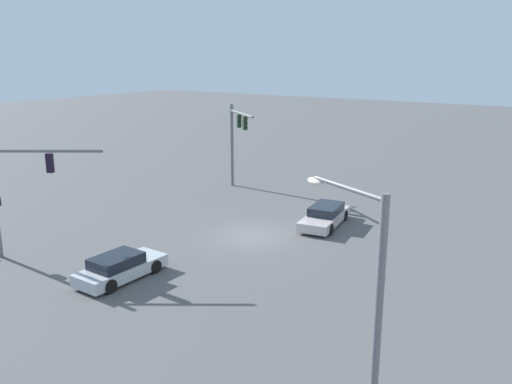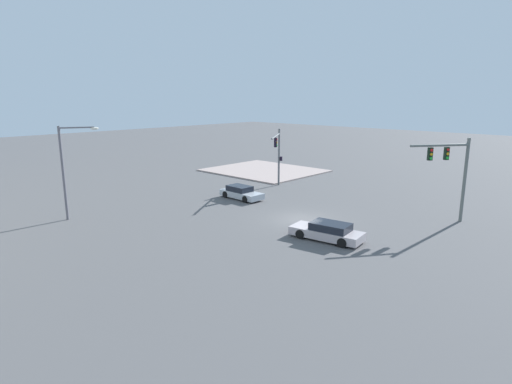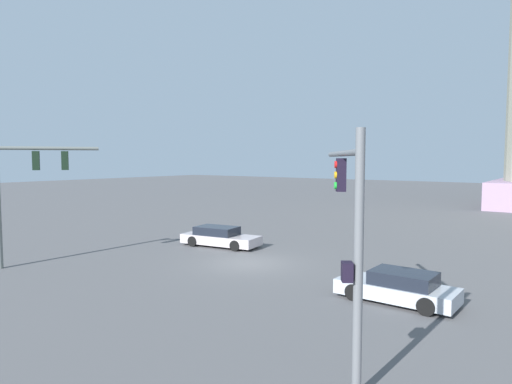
{
  "view_description": "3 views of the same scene",
  "coord_description": "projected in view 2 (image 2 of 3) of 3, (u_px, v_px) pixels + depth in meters",
  "views": [
    {
      "loc": [
        24.01,
        16.14,
        10.15
      ],
      "look_at": [
        0.4,
        0.55,
        2.78
      ],
      "focal_mm": 37.33,
      "sensor_mm": 36.0,
      "label": 1
    },
    {
      "loc": [
        -19.14,
        25.61,
        9.43
      ],
      "look_at": [
        2.89,
        2.02,
        2.11
      ],
      "focal_mm": 29.71,
      "sensor_mm": 36.0,
      "label": 2
    },
    {
      "loc": [
        13.72,
        -18.22,
        5.39
      ],
      "look_at": [
        -1.66,
        2.91,
        3.45
      ],
      "focal_mm": 31.38,
      "sensor_mm": 36.0,
      "label": 3
    }
  ],
  "objects": [
    {
      "name": "streetlamp_curved_arm",
      "position": [
        68.0,
        165.0,
        32.29
      ],
      "size": [
        1.49,
        2.67,
        7.26
      ],
      "rotation": [
        0.0,
        0.0,
        -2.04
      ],
      "color": "#5C5B64",
      "rests_on": "ground"
    },
    {
      "name": "traffic_signal_near_corner",
      "position": [
        278.0,
        150.0,
        43.94
      ],
      "size": [
        3.25,
        5.09,
        6.07
      ],
      "rotation": [
        0.0,
        0.0,
        2.15
      ],
      "color": "#5B5F63",
      "rests_on": "ground"
    },
    {
      "name": "ground_plane",
      "position": [
        301.0,
        220.0,
        33.08
      ],
      "size": [
        184.51,
        184.51,
        0.0
      ],
      "primitive_type": "plane",
      "color": "#515153"
    },
    {
      "name": "sedan_car_approaching",
      "position": [
        328.0,
        232.0,
        28.35
      ],
      "size": [
        5.1,
        2.5,
        1.21
      ],
      "rotation": [
        0.0,
        0.0,
        0.14
      ],
      "color": "#B9ADB1",
      "rests_on": "ground"
    },
    {
      "name": "traffic_signal_opposite_side",
      "position": [
        453.0,
        166.0,
        31.52
      ],
      "size": [
        2.96,
        3.98,
        6.43
      ],
      "rotation": [
        0.0,
        0.0,
        0.94
      ],
      "color": "#5D6360",
      "rests_on": "ground"
    },
    {
      "name": "sedan_car_waiting_far",
      "position": [
        241.0,
        193.0,
        39.76
      ],
      "size": [
        4.43,
        1.94,
        1.21
      ],
      "rotation": [
        0.0,
        0.0,
        3.11
      ],
      "color": "#ACB3BD",
      "rests_on": "ground"
    },
    {
      "name": "sidewalk_corner",
      "position": [
        264.0,
        171.0,
        54.51
      ],
      "size": [
        13.26,
        11.49,
        0.15
      ],
      "primitive_type": "cube",
      "color": "#A3908B",
      "rests_on": "ground"
    }
  ]
}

